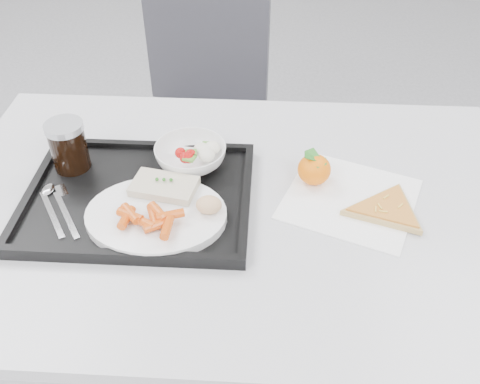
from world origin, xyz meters
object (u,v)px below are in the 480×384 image
object	(u,v)px
chair	(205,101)
salad_bowl	(191,156)
dinner_plate	(156,215)
tray	(139,198)
tangerine	(314,169)
pizza_slice	(387,209)
cola_glass	(68,145)
table	(235,225)

from	to	relation	value
chair	salad_bowl	distance (m)	0.70
dinner_plate	tray	bearing A→B (deg)	126.04
dinner_plate	tangerine	xyz separation A→B (m)	(0.31, 0.15, 0.01)
tray	pizza_slice	xyz separation A→B (m)	(0.50, -0.01, 0.00)
cola_glass	tangerine	bearing A→B (deg)	-0.79
chair	cola_glass	distance (m)	0.76
chair	dinner_plate	xyz separation A→B (m)	(0.01, -0.82, 0.24)
table	tangerine	world-z (taller)	tangerine
tray	cola_glass	distance (m)	0.19
dinner_plate	table	bearing A→B (deg)	28.15
chair	salad_bowl	xyz separation A→B (m)	(0.05, -0.65, 0.25)
tangerine	salad_bowl	bearing A→B (deg)	173.89
tray	tangerine	distance (m)	0.36
table	cola_glass	bearing A→B (deg)	167.79
tray	cola_glass	bearing A→B (deg)	151.46
table	tray	bearing A→B (deg)	-176.88
tray	salad_bowl	bearing A→B (deg)	49.20
cola_glass	pizza_slice	xyz separation A→B (m)	(0.65, -0.10, -0.06)
pizza_slice	salad_bowl	bearing A→B (deg)	163.90
table	tray	xyz separation A→B (m)	(-0.19, -0.01, 0.08)
table	dinner_plate	size ratio (longest dim) A/B	4.44
tray	dinner_plate	size ratio (longest dim) A/B	1.67
tray	pizza_slice	world-z (taller)	tray
cola_glass	pizza_slice	distance (m)	0.66
cola_glass	tangerine	world-z (taller)	cola_glass
dinner_plate	pizza_slice	world-z (taller)	dinner_plate
dinner_plate	pizza_slice	bearing A→B (deg)	7.43
cola_glass	tangerine	xyz separation A→B (m)	(0.51, -0.01, -0.04)
cola_glass	tray	bearing A→B (deg)	-28.54
salad_bowl	dinner_plate	bearing A→B (deg)	-104.28
table	salad_bowl	bearing A→B (deg)	135.80
table	pizza_slice	xyz separation A→B (m)	(0.30, -0.02, 0.08)
salad_bowl	tangerine	xyz separation A→B (m)	(0.26, -0.03, -0.00)
cola_glass	tangerine	distance (m)	0.52
dinner_plate	tangerine	size ratio (longest dim) A/B	3.42
dinner_plate	salad_bowl	size ratio (longest dim) A/B	1.78
chair	tray	xyz separation A→B (m)	(-0.04, -0.76, 0.22)
chair	pizza_slice	bearing A→B (deg)	-59.40
tray	table	bearing A→B (deg)	3.12
dinner_plate	cola_glass	distance (m)	0.26
tray	salad_bowl	size ratio (longest dim) A/B	2.96
table	tray	world-z (taller)	tray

